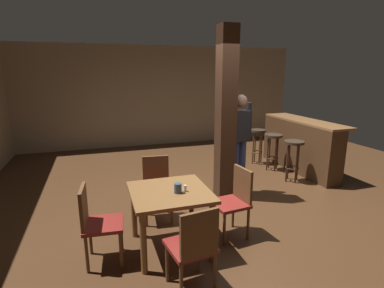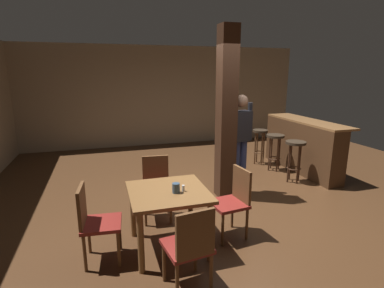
{
  "view_description": "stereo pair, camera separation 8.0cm",
  "coord_description": "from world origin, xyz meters",
  "views": [
    {
      "loc": [
        -1.89,
        -4.04,
        2.08
      ],
      "look_at": [
        -0.54,
        0.14,
        1.02
      ],
      "focal_mm": 28.0,
      "sensor_mm": 36.0,
      "label": 1
    },
    {
      "loc": [
        -1.82,
        -4.06,
        2.08
      ],
      "look_at": [
        -0.54,
        0.14,
        1.02
      ],
      "focal_mm": 28.0,
      "sensor_mm": 36.0,
      "label": 2
    }
  ],
  "objects": [
    {
      "name": "chair_east",
      "position": [
        -0.28,
        -0.83,
        0.51
      ],
      "size": [
        0.47,
        0.47,
        0.89
      ],
      "color": "maroon",
      "rests_on": "ground_plane"
    },
    {
      "name": "napkin_cup",
      "position": [
        -1.06,
        -0.95,
        0.79
      ],
      "size": [
        0.09,
        0.09,
        0.11
      ],
      "primitive_type": "cylinder",
      "color": "#33475B",
      "rests_on": "dining_table"
    },
    {
      "name": "salt_shaker",
      "position": [
        -0.97,
        -0.93,
        0.77
      ],
      "size": [
        0.03,
        0.03,
        0.07
      ],
      "primitive_type": "cylinder",
      "color": "silver",
      "rests_on": "dining_table"
    },
    {
      "name": "wall_back",
      "position": [
        0.0,
        4.5,
        1.4
      ],
      "size": [
        8.0,
        0.1,
        2.8
      ],
      "primitive_type": "cube",
      "color": "gray",
      "rests_on": "ground_plane"
    },
    {
      "name": "chair_west",
      "position": [
        -1.97,
        -0.89,
        0.51
      ],
      "size": [
        0.46,
        0.46,
        0.89
      ],
      "color": "maroon",
      "rests_on": "ground_plane"
    },
    {
      "name": "bar_counter",
      "position": [
        2.21,
        1.17,
        0.56
      ],
      "size": [
        0.56,
        2.18,
        1.1
      ],
      "color": "brown",
      "rests_on": "ground_plane"
    },
    {
      "name": "bar_stool_mid",
      "position": [
        1.69,
        1.37,
        0.59
      ],
      "size": [
        0.38,
        0.38,
        0.78
      ],
      "color": "#2D2319",
      "rests_on": "ground_plane"
    },
    {
      "name": "ground_plane",
      "position": [
        0.0,
        0.0,
        0.0
      ],
      "size": [
        10.8,
        10.8,
        0.0
      ],
      "primitive_type": "plane",
      "color": "#422816"
    },
    {
      "name": "dining_table",
      "position": [
        -1.13,
        -0.86,
        0.61
      ],
      "size": [
        0.91,
        0.91,
        0.74
      ],
      "color": "brown",
      "rests_on": "ground_plane"
    },
    {
      "name": "bar_stool_near",
      "position": [
        1.67,
        0.63,
        0.61
      ],
      "size": [
        0.38,
        0.38,
        0.8
      ],
      "color": "#2D2319",
      "rests_on": "ground_plane"
    },
    {
      "name": "chair_south",
      "position": [
        -1.11,
        -1.67,
        0.51
      ],
      "size": [
        0.48,
        0.48,
        0.89
      ],
      "color": "maroon",
      "rests_on": "ground_plane"
    },
    {
      "name": "chair_north",
      "position": [
        -1.13,
        -0.04,
        0.51
      ],
      "size": [
        0.46,
        0.46,
        0.89
      ],
      "color": "maroon",
      "rests_on": "ground_plane"
    },
    {
      "name": "standing_person",
      "position": [
        0.41,
        0.43,
        1.0
      ],
      "size": [
        0.47,
        0.28,
        1.72
      ],
      "color": "black",
      "rests_on": "ground_plane"
    },
    {
      "name": "pillar",
      "position": [
        0.13,
        0.41,
        1.4
      ],
      "size": [
        0.28,
        0.28,
        2.8
      ],
      "primitive_type": "cube",
      "color": "#382114",
      "rests_on": "ground_plane"
    },
    {
      "name": "bar_stool_far",
      "position": [
        1.62,
        1.88,
        0.59
      ],
      "size": [
        0.34,
        0.34,
        0.8
      ],
      "color": "#2D2319",
      "rests_on": "ground_plane"
    }
  ]
}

